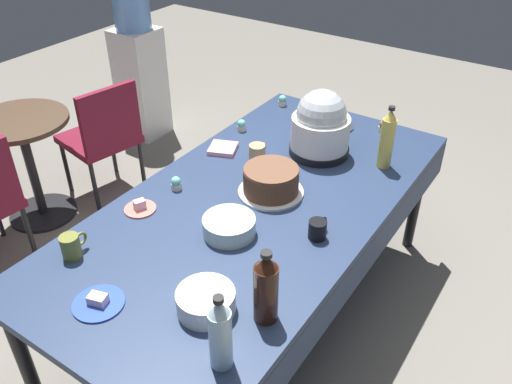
{
  "coord_description": "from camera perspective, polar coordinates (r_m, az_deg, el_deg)",
  "views": [
    {
      "loc": [
        -1.67,
        -1.11,
        2.16
      ],
      "look_at": [
        0.0,
        0.0,
        0.8
      ],
      "focal_mm": 37.22,
      "sensor_mm": 36.0,
      "label": 1
    }
  ],
  "objects": [
    {
      "name": "ceramic_snack_bowl",
      "position": [
        1.92,
        -5.41,
        -11.61
      ],
      "size": [
        0.21,
        0.21,
        0.08
      ],
      "primitive_type": "cylinder",
      "color": "silver",
      "rests_on": "potluck_table"
    },
    {
      "name": "cupcake_lemon",
      "position": [
        3.04,
        -1.57,
        7.16
      ],
      "size": [
        0.05,
        0.05,
        0.07
      ],
      "color": "beige",
      "rests_on": "potluck_table"
    },
    {
      "name": "coffee_mug_olive",
      "position": [
        2.24,
        -19.23,
        -5.5
      ],
      "size": [
        0.12,
        0.08,
        0.1
      ],
      "color": "olive",
      "rests_on": "potluck_table"
    },
    {
      "name": "ground",
      "position": [
        2.95,
        0.0,
        -12.96
      ],
      "size": [
        9.0,
        9.0,
        0.0
      ],
      "primitive_type": "plane",
      "color": "slate"
    },
    {
      "name": "dessert_plate_cobalt",
      "position": [
        2.03,
        -16.58,
        -11.29
      ],
      "size": [
        0.19,
        0.19,
        0.04
      ],
      "color": "#2D4CB2",
      "rests_on": "potluck_table"
    },
    {
      "name": "frosted_layer_cake",
      "position": [
        2.47,
        1.62,
        1.17
      ],
      "size": [
        0.31,
        0.31,
        0.13
      ],
      "color": "silver",
      "rests_on": "potluck_table"
    },
    {
      "name": "soda_bottle_ginger_ale",
      "position": [
        2.71,
        13.91,
        5.53
      ],
      "size": [
        0.07,
        0.07,
        0.33
      ],
      "color": "gold",
      "rests_on": "potluck_table"
    },
    {
      "name": "slow_cooker",
      "position": [
        2.77,
        6.96,
        7.07
      ],
      "size": [
        0.32,
        0.32,
        0.36
      ],
      "color": "black",
      "rests_on": "potluck_table"
    },
    {
      "name": "coffee_mug_tan",
      "position": [
        2.75,
        0.16,
        4.3
      ],
      "size": [
        0.12,
        0.09,
        0.09
      ],
      "color": "tan",
      "rests_on": "potluck_table"
    },
    {
      "name": "cupcake_mint",
      "position": [
        3.34,
        2.87,
        9.77
      ],
      "size": [
        0.05,
        0.05,
        0.07
      ],
      "color": "beige",
      "rests_on": "potluck_table"
    },
    {
      "name": "maroon_chair_right",
      "position": [
        3.71,
        -16.08,
        6.04
      ],
      "size": [
        0.51,
        0.51,
        0.85
      ],
      "color": "maroon",
      "rests_on": "ground"
    },
    {
      "name": "coffee_mug_black",
      "position": [
        2.23,
        6.65,
        -3.98
      ],
      "size": [
        0.12,
        0.08,
        0.08
      ],
      "color": "black",
      "rests_on": "potluck_table"
    },
    {
      "name": "dessert_plate_coral",
      "position": [
        2.45,
        -12.36,
        -1.64
      ],
      "size": [
        0.14,
        0.14,
        0.05
      ],
      "color": "#E07266",
      "rests_on": "potluck_table"
    },
    {
      "name": "cupcake_cocoa",
      "position": [
        2.54,
        -8.58,
        0.92
      ],
      "size": [
        0.05,
        0.05,
        0.07
      ],
      "color": "beige",
      "rests_on": "potluck_table"
    },
    {
      "name": "glass_salad_bowl",
      "position": [
        2.24,
        -2.91,
        -3.68
      ],
      "size": [
        0.23,
        0.23,
        0.08
      ],
      "primitive_type": "cylinder",
      "color": "#B2C6BC",
      "rests_on": "potluck_table"
    },
    {
      "name": "cupcake_rose",
      "position": [
        2.92,
        13.86,
        4.98
      ],
      "size": [
        0.05,
        0.05,
        0.07
      ],
      "color": "beige",
      "rests_on": "potluck_table"
    },
    {
      "name": "potluck_table",
      "position": [
        2.49,
        0.0,
        -2.13
      ],
      "size": [
        2.2,
        1.1,
        0.75
      ],
      "color": "navy",
      "rests_on": "ground"
    },
    {
      "name": "dessert_plate_charcoal",
      "position": [
        3.11,
        9.0,
        7.04
      ],
      "size": [
        0.16,
        0.16,
        0.05
      ],
      "color": "#2D2D33",
      "rests_on": "potluck_table"
    },
    {
      "name": "paper_napkin_stack",
      "position": [
        2.85,
        -3.57,
        4.69
      ],
      "size": [
        0.18,
        0.18,
        0.02
      ],
      "primitive_type": "cube",
      "rotation": [
        0.0,
        0.0,
        0.38
      ],
      "color": "pink",
      "rests_on": "potluck_table"
    },
    {
      "name": "cupcake_vanilla",
      "position": [
        3.11,
        13.5,
        6.9
      ],
      "size": [
        0.05,
        0.05,
        0.07
      ],
      "color": "beige",
      "rests_on": "potluck_table"
    },
    {
      "name": "water_cooler",
      "position": [
        4.5,
        -12.46,
        12.95
      ],
      "size": [
        0.32,
        0.32,
        1.24
      ],
      "color": "silver",
      "rests_on": "ground"
    },
    {
      "name": "soda_bottle_cola",
      "position": [
        1.82,
        1.07,
        -10.34
      ],
      "size": [
        0.09,
        0.09,
        0.3
      ],
      "color": "#33190F",
      "rests_on": "potluck_table"
    },
    {
      "name": "soda_bottle_water",
      "position": [
        1.69,
        -3.87,
        -14.98
      ],
      "size": [
        0.08,
        0.08,
        0.29
      ],
      "color": "silver",
      "rests_on": "potluck_table"
    },
    {
      "name": "round_cafe_table",
      "position": [
        3.66,
        -23.44,
        4.11
      ],
      "size": [
        0.6,
        0.6,
        0.72
      ],
      "color": "#473323",
      "rests_on": "ground"
    }
  ]
}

